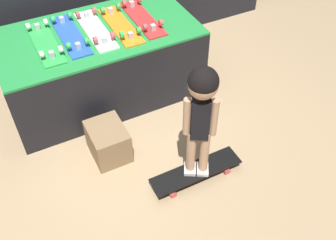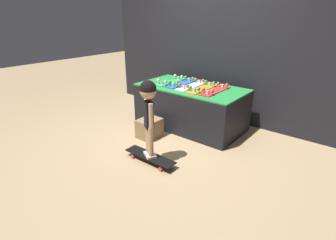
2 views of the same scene
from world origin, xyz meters
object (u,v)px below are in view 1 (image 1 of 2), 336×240
object	(u,v)px
skateboard_orange_on_rack	(120,25)
storage_box	(108,142)
child	(201,105)
skateboard_green_on_rack	(45,42)
skateboard_red_on_rack	(142,17)
skateboard_white_on_rack	(95,29)
skateboard_on_floor	(196,171)
skateboard_blue_on_rack	(70,34)

from	to	relation	value
skateboard_orange_on_rack	storage_box	distance (m)	1.04
skateboard_orange_on_rack	child	world-z (taller)	child
skateboard_green_on_rack	child	world-z (taller)	child
skateboard_red_on_rack	skateboard_white_on_rack	bearing A→B (deg)	179.03
skateboard_green_on_rack	skateboard_on_floor	world-z (taller)	skateboard_green_on_rack
skateboard_red_on_rack	skateboard_on_floor	size ratio (longest dim) A/B	0.93
skateboard_blue_on_rack	child	xyz separation A→B (m)	(0.49, -1.34, 0.08)
child	skateboard_blue_on_rack	bearing A→B (deg)	140.16
storage_box	skateboard_orange_on_rack	bearing A→B (deg)	58.01
skateboard_green_on_rack	skateboard_white_on_rack	distance (m)	0.44
storage_box	child	bearing A→B (deg)	-46.74
skateboard_green_on_rack	skateboard_red_on_rack	bearing A→B (deg)	-0.55
skateboard_white_on_rack	skateboard_orange_on_rack	size ratio (longest dim) A/B	1.00
skateboard_on_floor	storage_box	xyz separation A→B (m)	(-0.52, 0.55, 0.07)
skateboard_green_on_rack	skateboard_on_floor	xyz separation A→B (m)	(0.71, -1.32, -0.63)
skateboard_white_on_rack	child	distance (m)	1.35
skateboard_blue_on_rack	storage_box	world-z (taller)	skateboard_blue_on_rack
skateboard_blue_on_rack	skateboard_on_floor	xyz separation A→B (m)	(0.49, -1.34, -0.63)
skateboard_green_on_rack	skateboard_blue_on_rack	size ratio (longest dim) A/B	1.00
skateboard_red_on_rack	skateboard_on_floor	distance (m)	1.47
skateboard_blue_on_rack	child	world-z (taller)	child
skateboard_green_on_rack	skateboard_orange_on_rack	world-z (taller)	same
child	skateboard_green_on_rack	bearing A→B (deg)	148.27
skateboard_white_on_rack	storage_box	distance (m)	0.98
skateboard_orange_on_rack	skateboard_on_floor	distance (m)	1.44
skateboard_orange_on_rack	skateboard_on_floor	size ratio (longest dim) A/B	0.93
skateboard_green_on_rack	skateboard_white_on_rack	bearing A→B (deg)	-0.12
child	storage_box	size ratio (longest dim) A/B	2.78
storage_box	skateboard_white_on_rack	bearing A→B (deg)	72.51
skateboard_white_on_rack	skateboard_blue_on_rack	bearing A→B (deg)	175.31
skateboard_red_on_rack	child	world-z (taller)	child
skateboard_blue_on_rack	skateboard_white_on_rack	bearing A→B (deg)	-4.69
skateboard_blue_on_rack	skateboard_on_floor	distance (m)	1.56
skateboard_blue_on_rack	skateboard_on_floor	world-z (taller)	skateboard_blue_on_rack
child	skateboard_on_floor	bearing A→B (deg)	-150.08
skateboard_white_on_rack	child	bearing A→B (deg)	-78.29
skateboard_white_on_rack	skateboard_red_on_rack	distance (m)	0.44
skateboard_blue_on_rack	skateboard_white_on_rack	xyz separation A→B (m)	(0.22, -0.02, 0.00)
skateboard_white_on_rack	skateboard_on_floor	world-z (taller)	skateboard_white_on_rack
skateboard_blue_on_rack	skateboard_red_on_rack	distance (m)	0.66
skateboard_on_floor	skateboard_white_on_rack	bearing A→B (deg)	101.71
skateboard_red_on_rack	skateboard_orange_on_rack	bearing A→B (deg)	-174.00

